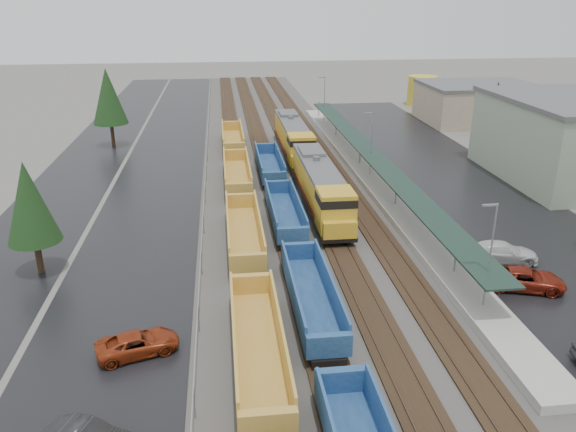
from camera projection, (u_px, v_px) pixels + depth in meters
name	position (u px, v px, depth m)	size (l,w,h in m)	color
ballast_strip	(280.00, 159.00, 74.02)	(20.00, 160.00, 0.08)	#302D2B
trackbed	(280.00, 159.00, 73.98)	(14.60, 160.00, 0.22)	black
west_parking_lot	(165.00, 163.00, 72.35)	(10.00, 160.00, 0.02)	black
west_road	(85.00, 166.00, 71.24)	(9.00, 160.00, 0.02)	black
east_commuter_lot	(447.00, 177.00, 66.91)	(16.00, 100.00, 0.02)	black
station_platform	(370.00, 174.00, 65.59)	(3.00, 80.00, 8.00)	#9E9B93
chainlink_fence	(207.00, 153.00, 70.94)	(0.08, 160.04, 2.02)	gray
distant_hills	(353.00, 52.00, 218.30)	(301.00, 140.00, 25.20)	#4E5E49
tree_west_near	(29.00, 202.00, 41.72)	(3.96, 3.96, 9.00)	#332316
tree_west_far	(108.00, 96.00, 78.10)	(4.84, 4.84, 11.00)	#332316
tree_east	(495.00, 109.00, 72.95)	(4.40, 4.40, 10.00)	#332316
locomotive_lead	(321.00, 187.00, 55.57)	(3.15, 20.77, 4.70)	black
locomotive_trail	(293.00, 138.00, 74.98)	(3.15, 20.77, 4.70)	black
well_string_yellow	(250.00, 279.00, 40.25)	(2.85, 99.30, 2.53)	#B19631
well_string_blue	(311.00, 296.00, 37.95)	(2.72, 77.09, 2.41)	navy
storage_tank	(422.00, 91.00, 109.96)	(5.67, 5.67, 5.67)	gold
parked_car_west_c	(138.00, 344.00, 33.66)	(4.91, 2.26, 1.36)	maroon
parked_car_east_b	(526.00, 279.00, 41.13)	(5.60, 2.58, 1.56)	maroon
parked_car_east_c	(502.00, 252.00, 45.35)	(5.61, 2.28, 1.63)	silver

